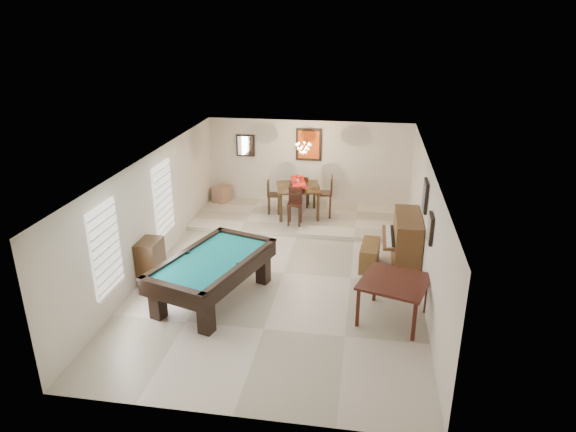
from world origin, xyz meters
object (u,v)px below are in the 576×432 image
(dining_table, at_px, (298,199))
(dining_chair_east, at_px, (324,196))
(dining_chair_south, at_px, (295,207))
(chandelier, at_px, (303,145))
(upright_piano, at_px, (400,242))
(corner_bench, at_px, (222,194))
(apothecary_chest, at_px, (151,261))
(dining_chair_north, at_px, (303,191))
(piano_bench, at_px, (370,255))
(dining_chair_west, at_px, (274,197))
(square_table, at_px, (393,300))
(pool_table, at_px, (213,279))
(flower_vase, at_px, (298,178))

(dining_table, distance_m, dining_chair_east, 0.74)
(dining_chair_south, relative_size, chandelier, 1.68)
(upright_piano, bearing_deg, corner_bench, 146.06)
(apothecary_chest, height_order, dining_chair_south, dining_chair_south)
(apothecary_chest, xyz_separation_m, dining_chair_north, (2.66, 4.90, 0.11))
(dining_chair_east, distance_m, corner_bench, 3.30)
(piano_bench, distance_m, dining_chair_east, 3.04)
(corner_bench, bearing_deg, dining_chair_south, -31.44)
(dining_table, bearing_deg, corner_bench, 162.29)
(dining_chair_west, bearing_deg, dining_table, -100.49)
(square_table, height_order, upright_piano, upright_piano)
(pool_table, height_order, apothecary_chest, apothecary_chest)
(upright_piano, height_order, dining_chair_north, upright_piano)
(dining_chair_south, bearing_deg, chandelier, 76.18)
(pool_table, distance_m, dining_chair_south, 4.09)
(piano_bench, xyz_separation_m, dining_table, (-2.04, 2.68, 0.33))
(apothecary_chest, xyz_separation_m, corner_bench, (0.16, 4.96, -0.13))
(upright_piano, relative_size, piano_bench, 1.55)
(flower_vase, xyz_separation_m, dining_chair_north, (0.04, 0.73, -0.61))
(apothecary_chest, bearing_deg, piano_bench, 17.75)
(dining_chair_west, bearing_deg, square_table, -154.28)
(square_table, relative_size, dining_table, 1.02)
(dining_table, xyz_separation_m, dining_chair_west, (-0.70, 0.04, -0.01))
(dining_chair_south, bearing_deg, corner_bench, 148.25)
(piano_bench, bearing_deg, dining_chair_east, 115.80)
(square_table, relative_size, corner_bench, 2.32)
(square_table, distance_m, corner_bench, 7.51)
(upright_piano, bearing_deg, pool_table, -152.30)
(dining_table, bearing_deg, piano_bench, -52.77)
(square_table, distance_m, dining_chair_south, 4.83)
(dining_chair_east, bearing_deg, apothecary_chest, -41.53)
(dining_table, distance_m, chandelier, 1.61)
(piano_bench, xyz_separation_m, dining_chair_west, (-2.74, 2.72, 0.32))
(pool_table, bearing_deg, apothecary_chest, -179.96)
(dining_chair_west, distance_m, chandelier, 1.82)
(square_table, xyz_separation_m, dining_chair_south, (-2.49, 4.14, 0.21))
(chandelier, bearing_deg, dining_chair_north, 96.60)
(upright_piano, distance_m, dining_chair_east, 3.34)
(dining_chair_north, distance_m, dining_chair_west, 1.02)
(dining_chair_east, relative_size, corner_bench, 2.26)
(square_table, height_order, flower_vase, flower_vase)
(dining_chair_west, xyz_separation_m, chandelier, (0.85, -0.18, 1.60))
(corner_bench, bearing_deg, chandelier, -19.53)
(apothecary_chest, height_order, dining_table, dining_table)
(dining_chair_south, distance_m, dining_chair_east, 1.04)
(dining_table, bearing_deg, pool_table, -103.03)
(square_table, relative_size, apothecary_chest, 1.23)
(upright_piano, relative_size, chandelier, 2.58)
(piano_bench, height_order, apothecary_chest, apothecary_chest)
(piano_bench, relative_size, apothecary_chest, 1.03)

